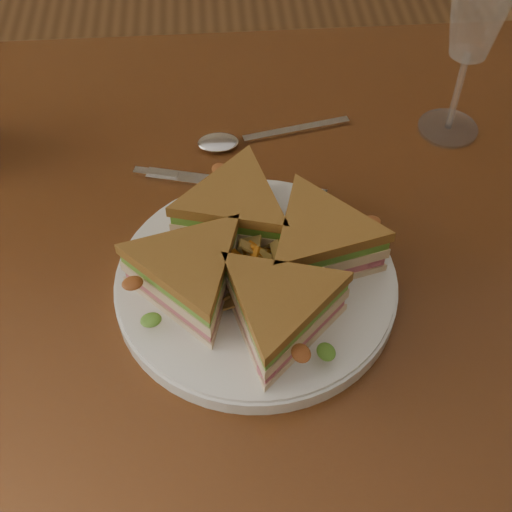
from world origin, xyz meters
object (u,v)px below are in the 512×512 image
object	(u,v)px
table	(285,310)
spoon	(237,140)
plate	(256,284)
knife	(222,183)
sandwich_wedges	(256,259)
wine_glass	(478,12)

from	to	relation	value
table	spoon	world-z (taller)	spoon
plate	knife	xyz separation A→B (m)	(-0.03, 0.15, -0.01)
spoon	knife	bearing A→B (deg)	-118.60
plate	sandwich_wedges	distance (m)	0.04
knife	table	bearing A→B (deg)	-44.62
wine_glass	knife	bearing A→B (deg)	-164.77
spoon	wine_glass	size ratio (longest dim) A/B	0.85
spoon	wine_glass	distance (m)	0.29
plate	table	bearing A→B (deg)	50.87
knife	wine_glass	size ratio (longest dim) A/B	0.98
spoon	wine_glass	bearing A→B (deg)	-10.82
table	spoon	distance (m)	0.20
plate	spoon	size ratio (longest dim) A/B	1.49
plate	spoon	xyz separation A→B (m)	(-0.01, 0.22, -0.00)
table	spoon	bearing A→B (deg)	103.52
knife	spoon	bearing A→B (deg)	87.98
knife	wine_glass	world-z (taller)	wine_glass
table	knife	size ratio (longest dim) A/B	5.68
table	spoon	size ratio (longest dim) A/B	6.61
sandwich_wedges	wine_glass	xyz separation A→B (m)	(0.24, 0.22, 0.11)
spoon	knife	xyz separation A→B (m)	(-0.02, -0.07, -0.00)
knife	wine_glass	bearing A→B (deg)	29.80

